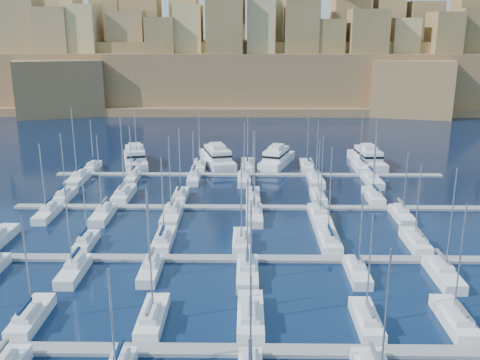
{
  "coord_description": "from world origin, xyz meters",
  "views": [
    {
      "loc": [
        -0.41,
        -80.51,
        31.26
      ],
      "look_at": [
        -1.56,
        6.0,
        6.45
      ],
      "focal_mm": 40.0,
      "sensor_mm": 36.0,
      "label": 1
    }
  ],
  "objects_px": {
    "motor_yacht_a": "(135,157)",
    "motor_yacht_c": "(277,158)",
    "sailboat_4": "(367,320)",
    "motor_yacht_d": "(367,158)",
    "motor_yacht_b": "(217,157)",
    "sailboat_2": "(152,317)"
  },
  "relations": [
    {
      "from": "sailboat_4",
      "to": "motor_yacht_c",
      "type": "xyz_separation_m",
      "value": [
        -6.1,
        69.99,
        1.0
      ]
    },
    {
      "from": "motor_yacht_c",
      "to": "motor_yacht_d",
      "type": "relative_size",
      "value": 0.96
    },
    {
      "from": "motor_yacht_c",
      "to": "motor_yacht_b",
      "type": "bearing_deg",
      "value": 175.74
    },
    {
      "from": "motor_yacht_c",
      "to": "motor_yacht_d",
      "type": "distance_m",
      "value": 21.29
    },
    {
      "from": "sailboat_4",
      "to": "motor_yacht_d",
      "type": "xyz_separation_m",
      "value": [
        15.19,
        70.45,
        1.0
      ]
    },
    {
      "from": "sailboat_4",
      "to": "motor_yacht_b",
      "type": "xyz_separation_m",
      "value": [
        -20.09,
        71.03,
        1.0
      ]
    },
    {
      "from": "sailboat_4",
      "to": "motor_yacht_c",
      "type": "relative_size",
      "value": 0.8
    },
    {
      "from": "sailboat_4",
      "to": "motor_yacht_d",
      "type": "height_order",
      "value": "sailboat_4"
    },
    {
      "from": "sailboat_2",
      "to": "motor_yacht_c",
      "type": "xyz_separation_m",
      "value": [
        17.21,
        69.73,
        0.97
      ]
    },
    {
      "from": "motor_yacht_b",
      "to": "motor_yacht_c",
      "type": "height_order",
      "value": "same"
    },
    {
      "from": "motor_yacht_b",
      "to": "sailboat_4",
      "type": "bearing_deg",
      "value": -74.21
    },
    {
      "from": "motor_yacht_a",
      "to": "motor_yacht_c",
      "type": "xyz_separation_m",
      "value": [
        33.25,
        -0.38,
        0.0
      ]
    },
    {
      "from": "motor_yacht_a",
      "to": "motor_yacht_d",
      "type": "xyz_separation_m",
      "value": [
        54.54,
        0.08,
        0.0
      ]
    },
    {
      "from": "sailboat_4",
      "to": "sailboat_2",
      "type": "bearing_deg",
      "value": 179.36
    },
    {
      "from": "motor_yacht_a",
      "to": "motor_yacht_c",
      "type": "height_order",
      "value": "same"
    },
    {
      "from": "motor_yacht_a",
      "to": "sailboat_4",
      "type": "bearing_deg",
      "value": -60.79
    },
    {
      "from": "motor_yacht_d",
      "to": "motor_yacht_b",
      "type": "bearing_deg",
      "value": 179.06
    },
    {
      "from": "sailboat_2",
      "to": "motor_yacht_c",
      "type": "height_order",
      "value": "sailboat_2"
    },
    {
      "from": "motor_yacht_b",
      "to": "motor_yacht_c",
      "type": "distance_m",
      "value": 14.02
    },
    {
      "from": "motor_yacht_c",
      "to": "motor_yacht_a",
      "type": "bearing_deg",
      "value": 179.34
    },
    {
      "from": "sailboat_2",
      "to": "motor_yacht_c",
      "type": "relative_size",
      "value": 0.94
    },
    {
      "from": "motor_yacht_c",
      "to": "motor_yacht_d",
      "type": "bearing_deg",
      "value": 1.25
    }
  ]
}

